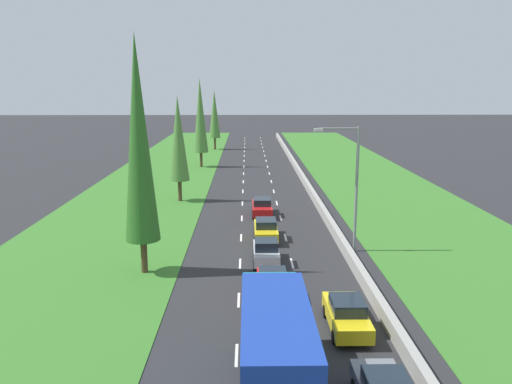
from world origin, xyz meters
The scene contains 16 objects.
ground_plane centered at (0.00, 60.00, 0.00)m, with size 300.00×300.00×0.00m, color #28282B.
grass_verge_left centered at (-12.65, 60.00, 0.02)m, with size 14.00×140.00×0.04m, color #387528.
grass_verge_right centered at (14.35, 60.00, 0.02)m, with size 14.00×140.00×0.04m, color #387528.
median_barrier centered at (5.70, 60.00, 0.42)m, with size 0.44×120.00×0.85m, color #9E9B93.
lane_markings centered at (0.00, 60.00, 0.01)m, with size 3.64×116.00×0.01m.
blue_box_truck_centre_lane centered at (-0.25, 17.46, 2.18)m, with size 2.46×9.40×4.18m.
red_hatchback_centre_lane centered at (0.14, 27.28, 0.84)m, with size 1.74×3.90×1.72m.
silver_hatchback_centre_lane centered at (0.00, 32.97, 0.84)m, with size 1.74×3.90×1.72m.
yellow_sedan_right_lane centered at (3.58, 23.36, 0.81)m, with size 1.82×4.50×1.64m.
yellow_sedan_centre_lane centered at (0.18, 38.52, 0.81)m, with size 1.82×4.50×1.64m.
red_sedan_centre_lane centered at (0.10, 46.05, 0.81)m, with size 1.82×4.50×1.64m.
poplar_tree_second centered at (-7.84, 31.44, 8.51)m, with size 2.17×2.17×14.90m.
poplar_tree_third centered at (-8.20, 52.20, 6.45)m, with size 2.07×2.07×10.80m.
poplar_tree_fourth centered at (-7.98, 74.82, 7.44)m, with size 2.12×2.12×12.78m.
poplar_tree_fifth centered at (-7.25, 95.83, 6.52)m, with size 2.07×2.07×10.95m.
street_light_mast centered at (6.12, 35.55, 5.23)m, with size 3.20×0.28×9.00m.
Camera 1 is at (-1.25, 0.07, 11.77)m, focal length 36.14 mm.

